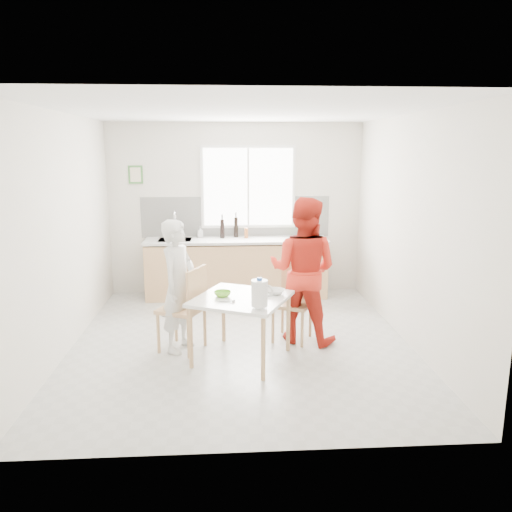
{
  "coord_description": "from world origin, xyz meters",
  "views": [
    {
      "loc": [
        -0.18,
        -5.69,
        2.29
      ],
      "look_at": [
        0.19,
        0.2,
        1.02
      ],
      "focal_mm": 35.0,
      "sensor_mm": 36.0,
      "label": 1
    }
  ],
  "objects_px": {
    "person_white": "(179,286)",
    "wine_bottle_b": "(222,229)",
    "bowl_white": "(275,292)",
    "chair_left": "(187,305)",
    "wine_bottle_a": "(236,227)",
    "person_red": "(303,270)",
    "dining_table": "(241,304)",
    "bowl_green": "(223,294)",
    "milk_jug": "(260,293)",
    "chair_far": "(294,298)"
  },
  "relations": [
    {
      "from": "person_white",
      "to": "wine_bottle_b",
      "type": "height_order",
      "value": "person_white"
    },
    {
      "from": "bowl_white",
      "to": "chair_left",
      "type": "bearing_deg",
      "value": 169.42
    },
    {
      "from": "wine_bottle_a",
      "to": "bowl_white",
      "type": "bearing_deg",
      "value": -81.64
    },
    {
      "from": "wine_bottle_b",
      "to": "person_red",
      "type": "bearing_deg",
      "value": -64.4
    },
    {
      "from": "wine_bottle_a",
      "to": "wine_bottle_b",
      "type": "distance_m",
      "value": 0.23
    },
    {
      "from": "dining_table",
      "to": "wine_bottle_a",
      "type": "bearing_deg",
      "value": 89.8
    },
    {
      "from": "chair_left",
      "to": "bowl_green",
      "type": "distance_m",
      "value": 0.52
    },
    {
      "from": "milk_jug",
      "to": "dining_table",
      "type": "bearing_deg",
      "value": 139.37
    },
    {
      "from": "chair_left",
      "to": "wine_bottle_b",
      "type": "relative_size",
      "value": 3.3
    },
    {
      "from": "dining_table",
      "to": "bowl_white",
      "type": "distance_m",
      "value": 0.4
    },
    {
      "from": "chair_left",
      "to": "person_red",
      "type": "relative_size",
      "value": 0.57
    },
    {
      "from": "person_red",
      "to": "wine_bottle_b",
      "type": "distance_m",
      "value": 2.24
    },
    {
      "from": "dining_table",
      "to": "chair_left",
      "type": "bearing_deg",
      "value": 155.04
    },
    {
      "from": "chair_far",
      "to": "bowl_white",
      "type": "bearing_deg",
      "value": -95.02
    },
    {
      "from": "dining_table",
      "to": "person_red",
      "type": "height_order",
      "value": "person_red"
    },
    {
      "from": "person_red",
      "to": "bowl_white",
      "type": "height_order",
      "value": "person_red"
    },
    {
      "from": "bowl_green",
      "to": "milk_jug",
      "type": "relative_size",
      "value": 0.62
    },
    {
      "from": "chair_left",
      "to": "wine_bottle_a",
      "type": "distance_m",
      "value": 2.46
    },
    {
      "from": "wine_bottle_a",
      "to": "chair_left",
      "type": "bearing_deg",
      "value": -104.96
    },
    {
      "from": "chair_left",
      "to": "wine_bottle_a",
      "type": "relative_size",
      "value": 3.09
    },
    {
      "from": "milk_jug",
      "to": "wine_bottle_b",
      "type": "bearing_deg",
      "value": 122.45
    },
    {
      "from": "dining_table",
      "to": "person_white",
      "type": "height_order",
      "value": "person_white"
    },
    {
      "from": "bowl_green",
      "to": "milk_jug",
      "type": "bearing_deg",
      "value": -48.48
    },
    {
      "from": "person_red",
      "to": "bowl_green",
      "type": "bearing_deg",
      "value": 51.85
    },
    {
      "from": "person_white",
      "to": "bowl_green",
      "type": "bearing_deg",
      "value": -94.99
    },
    {
      "from": "wine_bottle_a",
      "to": "bowl_green",
      "type": "bearing_deg",
      "value": -94.7
    },
    {
      "from": "chair_left",
      "to": "chair_far",
      "type": "distance_m",
      "value": 1.31
    },
    {
      "from": "person_red",
      "to": "bowl_white",
      "type": "relative_size",
      "value": 8.38
    },
    {
      "from": "milk_jug",
      "to": "wine_bottle_a",
      "type": "bearing_deg",
      "value": 118.16
    },
    {
      "from": "wine_bottle_a",
      "to": "wine_bottle_b",
      "type": "height_order",
      "value": "wine_bottle_a"
    },
    {
      "from": "person_red",
      "to": "person_white",
      "type": "bearing_deg",
      "value": 32.72
    },
    {
      "from": "chair_left",
      "to": "chair_far",
      "type": "height_order",
      "value": "chair_left"
    },
    {
      "from": "dining_table",
      "to": "wine_bottle_a",
      "type": "height_order",
      "value": "wine_bottle_a"
    },
    {
      "from": "chair_left",
      "to": "milk_jug",
      "type": "bearing_deg",
      "value": 74.45
    },
    {
      "from": "dining_table",
      "to": "chair_far",
      "type": "xyz_separation_m",
      "value": [
        0.66,
        0.6,
        -0.14
      ]
    },
    {
      "from": "person_white",
      "to": "wine_bottle_a",
      "type": "relative_size",
      "value": 4.77
    },
    {
      "from": "chair_far",
      "to": "milk_jug",
      "type": "bearing_deg",
      "value": -91.35
    },
    {
      "from": "bowl_white",
      "to": "wine_bottle_b",
      "type": "bearing_deg",
      "value": 103.52
    },
    {
      "from": "chair_left",
      "to": "bowl_white",
      "type": "relative_size",
      "value": 4.74
    },
    {
      "from": "wine_bottle_a",
      "to": "person_white",
      "type": "bearing_deg",
      "value": -107.27
    },
    {
      "from": "dining_table",
      "to": "wine_bottle_b",
      "type": "relative_size",
      "value": 4.12
    },
    {
      "from": "chair_far",
      "to": "wine_bottle_b",
      "type": "distance_m",
      "value": 2.2
    },
    {
      "from": "bowl_green",
      "to": "wine_bottle_a",
      "type": "bearing_deg",
      "value": 85.3
    },
    {
      "from": "bowl_green",
      "to": "chair_far",
      "type": "bearing_deg",
      "value": 32.73
    },
    {
      "from": "bowl_white",
      "to": "milk_jug",
      "type": "xyz_separation_m",
      "value": [
        -0.2,
        -0.49,
        0.13
      ]
    },
    {
      "from": "chair_left",
      "to": "wine_bottle_a",
      "type": "xyz_separation_m",
      "value": [
        0.62,
        2.32,
        0.54
      ]
    },
    {
      "from": "dining_table",
      "to": "bowl_white",
      "type": "relative_size",
      "value": 5.92
    },
    {
      "from": "dining_table",
      "to": "bowl_white",
      "type": "xyz_separation_m",
      "value": [
        0.38,
        0.1,
        0.1
      ]
    },
    {
      "from": "chair_far",
      "to": "wine_bottle_a",
      "type": "xyz_separation_m",
      "value": [
        -0.65,
        2.01,
        0.57
      ]
    },
    {
      "from": "person_red",
      "to": "wine_bottle_a",
      "type": "distance_m",
      "value": 2.22
    }
  ]
}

